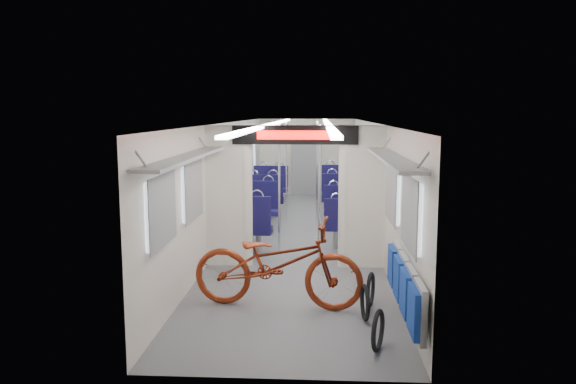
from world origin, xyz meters
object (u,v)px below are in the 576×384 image
at_px(seat_bay_near_left, 251,212).
at_px(seat_bay_far_right, 340,187).
at_px(bike_hoop_b, 365,305).
at_px(stanchion_far_right, 317,172).
at_px(bike_hoop_c, 371,291).
at_px(stanchion_near_right, 319,192).
at_px(stanchion_far_left, 286,171).
at_px(seat_bay_near_right, 346,213).
at_px(bicycle, 278,263).
at_px(flip_bench, 404,286).
at_px(seat_bay_far_left, 267,188).
at_px(bike_hoop_a, 378,333).
at_px(stanchion_near_left, 279,190).

height_order(seat_bay_near_left, seat_bay_far_right, seat_bay_far_right).
bearing_deg(bike_hoop_b, stanchion_far_right, 95.63).
bearing_deg(bike_hoop_c, seat_bay_near_left, 118.49).
relative_size(stanchion_near_right, stanchion_far_left, 1.00).
height_order(seat_bay_near_right, seat_bay_far_right, seat_bay_far_right).
relative_size(bicycle, seat_bay_far_right, 0.96).
distance_m(flip_bench, seat_bay_near_left, 5.15).
bearing_deg(stanchion_far_left, seat_bay_far_left, 113.81).
bearing_deg(stanchion_far_right, bike_hoop_c, -82.77).
height_order(bicycle, seat_bay_far_left, seat_bay_far_left).
bearing_deg(stanchion_far_right, seat_bay_far_right, 70.47).
height_order(bike_hoop_b, stanchion_near_right, stanchion_near_right).
bearing_deg(flip_bench, bike_hoop_c, 107.32).
relative_size(bike_hoop_a, stanchion_far_right, 0.20).
distance_m(stanchion_far_left, stanchion_far_right, 0.72).
bearing_deg(stanchion_far_right, seat_bay_near_left, -122.00).
height_order(bike_hoop_c, stanchion_far_left, stanchion_far_left).
bearing_deg(bike_hoop_c, stanchion_far_left, 103.84).
bearing_deg(seat_bay_far_left, seat_bay_near_left, -90.00).
height_order(bicycle, stanchion_near_right, stanchion_near_right).
height_order(flip_bench, stanchion_far_right, stanchion_far_right).
height_order(seat_bay_far_right, stanchion_far_left, stanchion_far_left).
height_order(flip_bench, stanchion_near_left, stanchion_near_left).
relative_size(bicycle, stanchion_far_right, 0.96).
bearing_deg(seat_bay_near_right, bike_hoop_a, -89.09).
xyz_separation_m(flip_bench, seat_bay_far_right, (-0.42, 8.33, -0.01)).
distance_m(bicycle, bike_hoop_c, 1.27).
height_order(seat_bay_near_right, stanchion_far_right, stanchion_far_right).
bearing_deg(stanchion_far_left, seat_bay_near_left, -104.77).
xyz_separation_m(flip_bench, bike_hoop_a, (-0.33, -0.46, -0.38)).
bearing_deg(stanchion_far_left, flip_bench, -75.67).
bearing_deg(seat_bay_far_left, stanchion_near_right, -74.17).
bearing_deg(seat_bay_far_left, stanchion_far_left, -66.19).
bearing_deg(seat_bay_far_left, seat_bay_far_right, 9.09).
height_order(flip_bench, bike_hoop_c, flip_bench).
height_order(bike_hoop_a, stanchion_far_left, stanchion_far_left).
bearing_deg(stanchion_far_right, bike_hoop_b, -84.37).
bearing_deg(stanchion_far_right, stanchion_near_left, -102.18).
bearing_deg(bike_hoop_a, stanchion_near_left, 108.07).
relative_size(seat_bay_far_left, stanchion_far_left, 0.99).
relative_size(seat_bay_far_left, stanchion_near_right, 0.99).
relative_size(bike_hoop_a, stanchion_near_right, 0.20).
distance_m(flip_bench, bike_hoop_b, 0.70).
bearing_deg(stanchion_near_right, stanchion_near_left, 158.67).
bearing_deg(stanchion_far_left, bike_hoop_c, -76.16).
xyz_separation_m(bike_hoop_c, seat_bay_near_left, (-2.00, 3.69, 0.37)).
bearing_deg(bike_hoop_a, stanchion_far_right, 95.47).
bearing_deg(seat_bay_near_left, flip_bench, -63.60).
bearing_deg(stanchion_far_left, stanchion_far_right, -8.24).
bearing_deg(stanchion_near_left, seat_bay_far_left, 98.03).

